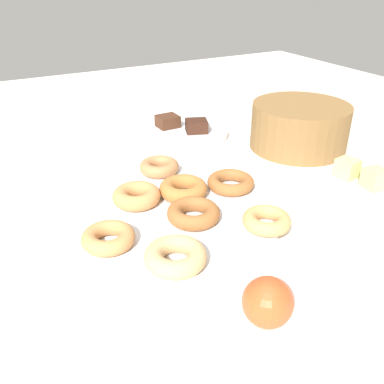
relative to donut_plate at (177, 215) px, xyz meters
name	(u,v)px	position (x,y,z in m)	size (l,w,h in m)	color
ground_plane	(177,219)	(0.00, 0.00, -0.01)	(2.40, 2.40, 0.00)	white
donut_plate	(177,215)	(0.00, 0.00, 0.00)	(0.36, 0.36, 0.02)	silver
donut_0	(175,256)	(0.13, -0.07, 0.02)	(0.09, 0.09, 0.03)	tan
donut_1	(137,196)	(-0.06, -0.05, 0.02)	(0.09, 0.09, 0.03)	#C6844C
donut_2	(159,167)	(-0.16, 0.04, 0.02)	(0.08, 0.08, 0.03)	#B27547
donut_3	(108,238)	(0.04, -0.14, 0.02)	(0.08, 0.08, 0.03)	#C6844C
donut_4	(231,182)	(-0.03, 0.13, 0.02)	(0.09, 0.09, 0.02)	#995B2D
donut_5	(194,213)	(0.04, 0.01, 0.02)	(0.09, 0.09, 0.03)	#995B2D
donut_6	(267,220)	(0.11, 0.11, 0.02)	(0.08, 0.08, 0.02)	tan
donut_7	(183,189)	(-0.04, 0.04, 0.02)	(0.09, 0.09, 0.03)	#AD6B33
cake_plate	(180,133)	(-0.36, 0.19, 0.00)	(0.25, 0.25, 0.02)	silver
brownie_near	(168,121)	(-0.40, 0.17, 0.02)	(0.05, 0.05, 0.03)	#472819
brownie_far	(196,126)	(-0.33, 0.22, 0.02)	(0.05, 0.05, 0.03)	#381E14
basket	(299,126)	(-0.15, 0.41, 0.05)	(0.23, 0.23, 0.11)	brown
fruit_bowl	(354,193)	(0.11, 0.31, 0.01)	(0.15, 0.15, 0.04)	silver
melon_chunk_left	(347,168)	(0.08, 0.31, 0.05)	(0.04, 0.04, 0.04)	#DBD67A
melon_chunk_right	(375,179)	(0.14, 0.33, 0.05)	(0.04, 0.04, 0.04)	#DBD67A
apple	(268,302)	(0.27, -0.01, 0.02)	(0.06, 0.06, 0.06)	#CC4C23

